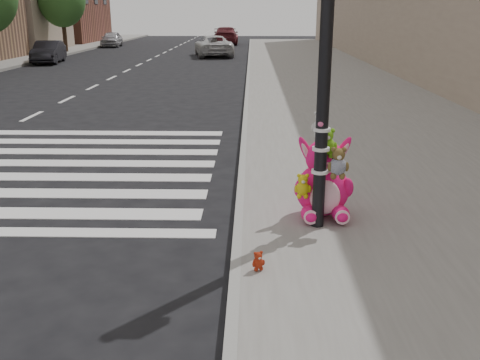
# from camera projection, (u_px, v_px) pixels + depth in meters

# --- Properties ---
(ground) EXTENTS (120.00, 120.00, 0.00)m
(ground) POSITION_uv_depth(u_px,v_px,m) (83.00, 303.00, 5.47)
(ground) COLOR black
(ground) RESTS_ON ground
(sidewalk_near) EXTENTS (7.00, 80.00, 0.14)m
(sidewalk_near) POSITION_uv_depth(u_px,v_px,m) (369.00, 115.00, 14.87)
(sidewalk_near) COLOR slate
(sidewalk_near) RESTS_ON ground
(curb_edge) EXTENTS (0.12, 80.00, 0.15)m
(curb_edge) POSITION_uv_depth(u_px,v_px,m) (246.00, 115.00, 14.94)
(curb_edge) COLOR gray
(curb_edge) RESTS_ON ground
(signal_pole) EXTENTS (0.68, 0.49, 4.00)m
(signal_pole) POSITION_uv_depth(u_px,v_px,m) (325.00, 100.00, 6.59)
(signal_pole) COLOR black
(signal_pole) RESTS_ON sidewalk_near
(pink_bunny) EXTENTS (0.81, 0.84, 1.14)m
(pink_bunny) POSITION_uv_depth(u_px,v_px,m) (323.00, 184.00, 7.29)
(pink_bunny) COLOR #FF1575
(pink_bunny) RESTS_ON sidewalk_near
(red_teddy) EXTENTS (0.18, 0.16, 0.23)m
(red_teddy) POSITION_uv_depth(u_px,v_px,m) (258.00, 261.00, 5.83)
(red_teddy) COLOR #9E240F
(red_teddy) RESTS_ON sidewalk_near
(car_dark_far) EXTENTS (1.82, 3.88, 1.23)m
(car_dark_far) POSITION_uv_depth(u_px,v_px,m) (48.00, 52.00, 30.18)
(car_dark_far) COLOR black
(car_dark_far) RESTS_ON ground
(car_white_near) EXTENTS (2.96, 5.07, 1.33)m
(car_white_near) POSITION_uv_depth(u_px,v_px,m) (213.00, 46.00, 34.63)
(car_white_near) COLOR silver
(car_white_near) RESTS_ON ground
(car_maroon_near) EXTENTS (2.19, 5.20, 1.50)m
(car_maroon_near) POSITION_uv_depth(u_px,v_px,m) (226.00, 36.00, 46.53)
(car_maroon_near) COLOR maroon
(car_maroon_near) RESTS_ON ground
(car_silver_deep) EXTENTS (1.74, 3.72, 1.23)m
(car_silver_deep) POSITION_uv_depth(u_px,v_px,m) (112.00, 39.00, 43.75)
(car_silver_deep) COLOR #B0B0B5
(car_silver_deep) RESTS_ON ground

